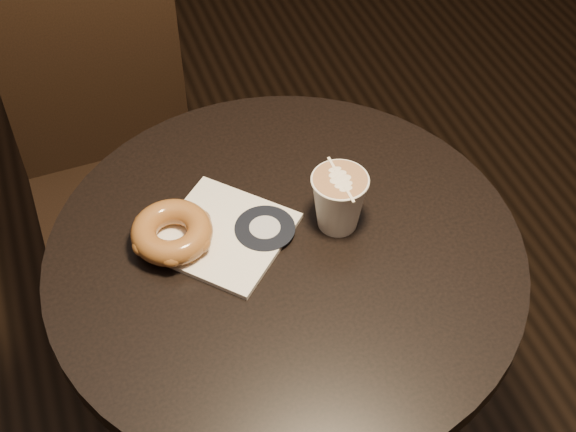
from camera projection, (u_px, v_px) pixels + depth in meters
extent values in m
cylinder|color=black|center=(285.00, 256.00, 1.18)|extent=(0.70, 0.70, 0.03)
cylinder|color=black|center=(286.00, 384.00, 1.45)|extent=(0.07, 0.07, 0.70)
cube|color=black|center=(129.00, 209.00, 1.68)|extent=(0.37, 0.37, 0.04)
cube|color=black|center=(90.00, 63.00, 1.59)|extent=(0.36, 0.05, 0.49)
cylinder|color=black|center=(89.00, 343.00, 1.70)|extent=(0.03, 0.03, 0.41)
cylinder|color=black|center=(227.00, 300.00, 1.78)|extent=(0.03, 0.03, 0.41)
cylinder|color=black|center=(62.00, 240.00, 1.89)|extent=(0.03, 0.03, 0.41)
cylinder|color=black|center=(188.00, 206.00, 1.97)|extent=(0.03, 0.03, 0.41)
cube|color=white|center=(224.00, 234.00, 1.18)|extent=(0.25, 0.25, 0.01)
torus|color=brown|center=(172.00, 232.00, 1.15)|extent=(0.12, 0.12, 0.04)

